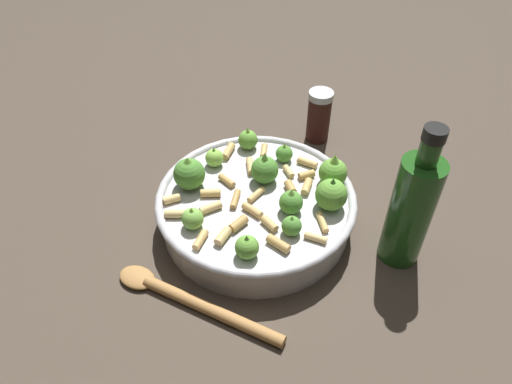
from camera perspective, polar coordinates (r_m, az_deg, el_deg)
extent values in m
plane|color=#42382D|center=(0.71, 0.00, -3.65)|extent=(2.40, 2.40, 0.00)
cylinder|color=#B7B7BC|center=(0.70, 0.00, -2.18)|extent=(0.28, 0.28, 0.05)
torus|color=#B7B7BC|center=(0.68, 0.00, -0.62)|extent=(0.29, 0.29, 0.01)
sphere|color=#609E38|center=(0.66, 9.12, -0.32)|extent=(0.05, 0.05, 0.05)
cone|color=#4C8933|center=(0.64, 9.33, 1.10)|extent=(0.02, 0.02, 0.02)
sphere|color=#4C8933|center=(0.69, -8.11, 2.18)|extent=(0.05, 0.05, 0.05)
cone|color=#609E38|center=(0.67, -8.29, 3.62)|extent=(0.02, 0.02, 0.02)
sphere|color=#4C8933|center=(0.69, 1.06, 2.70)|extent=(0.04, 0.04, 0.04)
cone|color=#75B247|center=(0.68, 1.08, 4.15)|extent=(0.02, 0.02, 0.02)
sphere|color=#4C8933|center=(0.73, 3.44, 4.67)|extent=(0.03, 0.03, 0.03)
cone|color=#8CC64C|center=(0.72, 3.49, 5.57)|extent=(0.01, 0.01, 0.01)
sphere|color=#609E38|center=(0.76, -0.99, 6.37)|extent=(0.03, 0.03, 0.03)
cone|color=#8CC64C|center=(0.75, -1.00, 7.38)|extent=(0.01, 0.01, 0.01)
sphere|color=#75B247|center=(0.63, -7.64, -3.30)|extent=(0.03, 0.03, 0.03)
cone|color=#8CC64C|center=(0.62, -7.76, -2.37)|extent=(0.01, 0.01, 0.01)
sphere|color=#4C8933|center=(0.62, 4.36, -4.12)|extent=(0.03, 0.03, 0.03)
cone|color=#75B247|center=(0.61, 4.43, -3.27)|extent=(0.01, 0.01, 0.01)
sphere|color=#609E38|center=(0.69, 9.32, 2.34)|extent=(0.04, 0.04, 0.04)
cone|color=#8CC64C|center=(0.68, 9.54, 3.81)|extent=(0.02, 0.02, 0.02)
sphere|color=#609E38|center=(0.59, -1.11, -6.72)|extent=(0.03, 0.03, 0.03)
cone|color=#609E38|center=(0.58, -1.13, -5.73)|extent=(0.01, 0.01, 0.01)
sphere|color=#8CC64C|center=(0.73, -5.07, 4.16)|extent=(0.03, 0.03, 0.03)
cone|color=#609E38|center=(0.72, -5.14, 5.04)|extent=(0.01, 0.01, 0.01)
sphere|color=#4C8933|center=(0.65, 4.27, -1.26)|extent=(0.03, 0.03, 0.03)
cone|color=#75B247|center=(0.64, 4.35, -0.16)|extent=(0.02, 0.02, 0.01)
cylinder|color=tan|center=(0.67, -2.52, -0.87)|extent=(0.03, 0.03, 0.01)
cylinder|color=tan|center=(0.62, 7.25, -5.54)|extent=(0.03, 0.02, 0.01)
cylinder|color=tan|center=(0.65, -0.44, -2.22)|extent=(0.03, 0.02, 0.01)
cylinder|color=tan|center=(0.71, 6.15, 2.08)|extent=(0.02, 0.03, 0.01)
cylinder|color=tan|center=(0.66, -5.52, -1.91)|extent=(0.01, 0.03, 0.01)
cylinder|color=tan|center=(0.62, -4.04, -5.39)|extent=(0.02, 0.03, 0.01)
cylinder|color=tan|center=(0.68, 4.20, 0.56)|extent=(0.02, 0.02, 0.01)
cylinder|color=tan|center=(0.65, -9.56, -2.63)|extent=(0.03, 0.03, 0.01)
cylinder|color=tan|center=(0.69, 6.18, 0.64)|extent=(0.03, 0.03, 0.01)
cylinder|color=tan|center=(0.73, 6.25, 3.56)|extent=(0.03, 0.02, 0.01)
cylinder|color=tan|center=(0.61, 2.74, -6.29)|extent=(0.04, 0.02, 0.01)
cylinder|color=tan|center=(0.72, -0.69, 3.16)|extent=(0.03, 0.02, 0.01)
cylinder|color=tan|center=(0.62, -6.77, -5.77)|extent=(0.03, 0.03, 0.01)
cylinder|color=tan|center=(0.67, -0.06, -0.46)|extent=(0.02, 0.03, 0.01)
cylinder|color=tan|center=(0.63, 1.64, -3.88)|extent=(0.03, 0.01, 0.01)
cylinder|color=tan|center=(0.64, 8.07, -3.64)|extent=(0.03, 0.02, 0.01)
cylinder|color=tan|center=(0.75, -3.38, 4.97)|extent=(0.03, 0.03, 0.01)
cylinder|color=tan|center=(0.75, 0.96, 4.98)|extent=(0.03, 0.03, 0.01)
cylinder|color=tan|center=(0.68, -5.53, -0.13)|extent=(0.02, 0.03, 0.01)
cylinder|color=tan|center=(0.71, 3.97, 2.50)|extent=(0.02, 0.01, 0.01)
cylinder|color=tan|center=(0.73, -8.05, 3.19)|extent=(0.02, 0.02, 0.01)
cylinder|color=tan|center=(0.70, -3.57, 1.38)|extent=(0.03, 0.01, 0.01)
cylinder|color=tan|center=(0.63, -2.14, -3.87)|extent=(0.02, 0.03, 0.01)
cylinder|color=tan|center=(0.68, -10.20, -0.85)|extent=(0.02, 0.03, 0.01)
cylinder|color=#33140F|center=(0.86, 7.61, 8.79)|extent=(0.04, 0.04, 0.09)
cylinder|color=silver|center=(0.83, 7.92, 11.55)|extent=(0.04, 0.04, 0.01)
cylinder|color=#1E4C19|center=(0.64, 18.18, -2.40)|extent=(0.06, 0.06, 0.17)
cylinder|color=#1E4C19|center=(0.58, 20.30, 4.57)|extent=(0.03, 0.03, 0.04)
cylinder|color=black|center=(0.57, 20.91, 6.58)|extent=(0.03, 0.03, 0.02)
cylinder|color=#9E703D|center=(0.61, -5.43, -14.08)|extent=(0.18, 0.11, 0.02)
ellipsoid|color=#9E703D|center=(0.66, -14.23, -10.03)|extent=(0.06, 0.06, 0.01)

